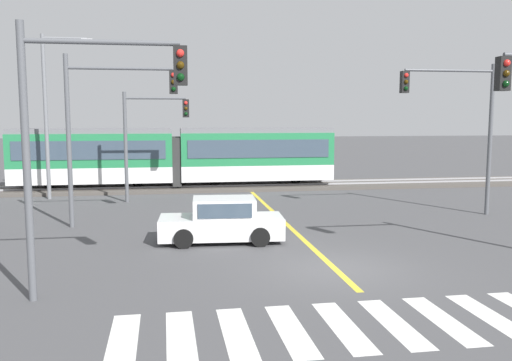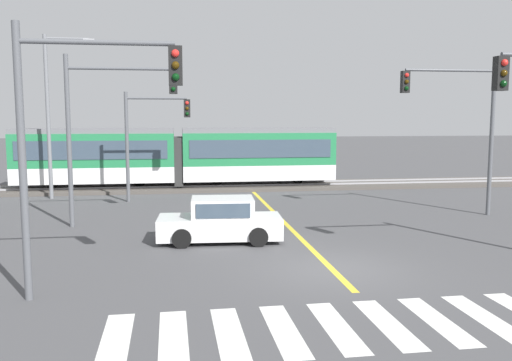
{
  "view_description": "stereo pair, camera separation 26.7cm",
  "coord_description": "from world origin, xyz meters",
  "px_view_note": "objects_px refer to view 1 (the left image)",
  "views": [
    {
      "loc": [
        -4.52,
        -14.34,
        4.28
      ],
      "look_at": [
        -1.0,
        8.05,
        1.6
      ],
      "focal_mm": 38.0,
      "sensor_mm": 36.0,
      "label": 1
    },
    {
      "loc": [
        -4.26,
        -14.38,
        4.28
      ],
      "look_at": [
        -1.0,
        8.05,
        1.6
      ],
      "focal_mm": 38.0,
      "sensor_mm": 36.0,
      "label": 2
    }
  ],
  "objects_px": {
    "light_rail_tram": "(176,155)",
    "traffic_light_mid_right": "(462,114)",
    "sedan_crossing": "(222,222)",
    "street_lamp_west": "(51,106)",
    "traffic_light_far_left": "(148,129)",
    "traffic_light_near_left": "(80,120)",
    "traffic_light_mid_left": "(105,115)"
  },
  "relations": [
    {
      "from": "sedan_crossing",
      "to": "street_lamp_west",
      "type": "distance_m",
      "value": 14.15
    },
    {
      "from": "light_rail_tram",
      "to": "traffic_light_mid_right",
      "type": "height_order",
      "value": "traffic_light_mid_right"
    },
    {
      "from": "traffic_light_mid_right",
      "to": "street_lamp_west",
      "type": "xyz_separation_m",
      "value": [
        -18.36,
        7.71,
        0.46
      ]
    },
    {
      "from": "light_rail_tram",
      "to": "street_lamp_west",
      "type": "bearing_deg",
      "value": -155.63
    },
    {
      "from": "traffic_light_near_left",
      "to": "sedan_crossing",
      "type": "bearing_deg",
      "value": 55.05
    },
    {
      "from": "light_rail_tram",
      "to": "sedan_crossing",
      "type": "relative_size",
      "value": 4.31
    },
    {
      "from": "sedan_crossing",
      "to": "traffic_light_far_left",
      "type": "height_order",
      "value": "traffic_light_far_left"
    },
    {
      "from": "traffic_light_mid_right",
      "to": "traffic_light_far_left",
      "type": "relative_size",
      "value": 1.18
    },
    {
      "from": "traffic_light_far_left",
      "to": "street_lamp_west",
      "type": "xyz_separation_m",
      "value": [
        -4.96,
        1.69,
        1.17
      ]
    },
    {
      "from": "traffic_light_mid_right",
      "to": "traffic_light_mid_left",
      "type": "relative_size",
      "value": 0.98
    },
    {
      "from": "traffic_light_mid_right",
      "to": "traffic_light_mid_left",
      "type": "distance_m",
      "value": 14.78
    },
    {
      "from": "traffic_light_near_left",
      "to": "street_lamp_west",
      "type": "xyz_separation_m",
      "value": [
        -4.03,
        16.42,
        0.63
      ]
    },
    {
      "from": "light_rail_tram",
      "to": "sedan_crossing",
      "type": "xyz_separation_m",
      "value": [
        1.36,
        -13.99,
        -1.35
      ]
    },
    {
      "from": "light_rail_tram",
      "to": "traffic_light_far_left",
      "type": "bearing_deg",
      "value": -107.15
    },
    {
      "from": "sedan_crossing",
      "to": "light_rail_tram",
      "type": "bearing_deg",
      "value": 95.56
    },
    {
      "from": "sedan_crossing",
      "to": "traffic_light_mid_right",
      "type": "relative_size",
      "value": 0.66
    },
    {
      "from": "light_rail_tram",
      "to": "street_lamp_west",
      "type": "xyz_separation_m",
      "value": [
        -6.38,
        -2.89,
        2.79
      ]
    },
    {
      "from": "traffic_light_mid_left",
      "to": "traffic_light_mid_right",
      "type": "bearing_deg",
      "value": 0.17
    },
    {
      "from": "traffic_light_mid_right",
      "to": "traffic_light_far_left",
      "type": "distance_m",
      "value": 14.7
    },
    {
      "from": "traffic_light_far_left",
      "to": "traffic_light_mid_left",
      "type": "relative_size",
      "value": 0.83
    },
    {
      "from": "traffic_light_near_left",
      "to": "light_rail_tram",
      "type": "bearing_deg",
      "value": 83.05
    },
    {
      "from": "street_lamp_west",
      "to": "traffic_light_mid_right",
      "type": "bearing_deg",
      "value": -22.77
    },
    {
      "from": "sedan_crossing",
      "to": "traffic_light_mid_left",
      "type": "relative_size",
      "value": 0.65
    },
    {
      "from": "traffic_light_far_left",
      "to": "traffic_light_mid_right",
      "type": "bearing_deg",
      "value": -24.17
    },
    {
      "from": "light_rail_tram",
      "to": "traffic_light_mid_right",
      "type": "xyz_separation_m",
      "value": [
        11.98,
        -10.6,
        2.33
      ]
    },
    {
      "from": "light_rail_tram",
      "to": "traffic_light_near_left",
      "type": "relative_size",
      "value": 2.89
    },
    {
      "from": "traffic_light_mid_right",
      "to": "traffic_light_near_left",
      "type": "distance_m",
      "value": 16.77
    },
    {
      "from": "traffic_light_mid_left",
      "to": "street_lamp_west",
      "type": "height_order",
      "value": "street_lamp_west"
    },
    {
      "from": "traffic_light_near_left",
      "to": "street_lamp_west",
      "type": "relative_size",
      "value": 0.76
    },
    {
      "from": "sedan_crossing",
      "to": "traffic_light_far_left",
      "type": "xyz_separation_m",
      "value": [
        -2.78,
        9.41,
        2.98
      ]
    },
    {
      "from": "sedan_crossing",
      "to": "traffic_light_mid_right",
      "type": "bearing_deg",
      "value": 17.74
    },
    {
      "from": "traffic_light_mid_left",
      "to": "traffic_light_near_left",
      "type": "bearing_deg",
      "value": -87.03
    }
  ]
}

